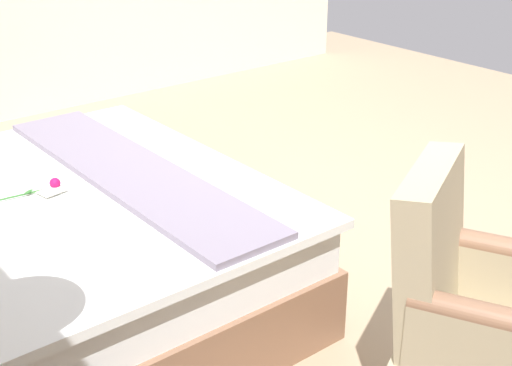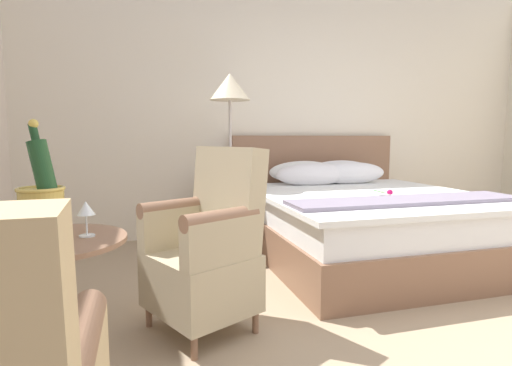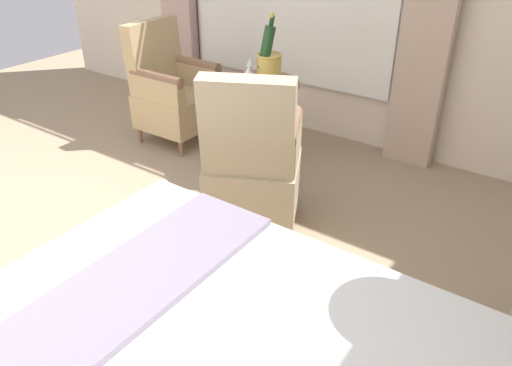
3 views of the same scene
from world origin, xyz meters
name	(u,v)px [view 3 (image 3 of 3)]	position (x,y,z in m)	size (l,w,h in m)	color
side_table_round	(258,116)	(-2.12, 0.27, 0.41)	(0.59, 0.59, 0.67)	#835D45
champagne_bucket	(269,63)	(-2.15, 0.33, 0.81)	(0.18, 0.18, 0.48)	gold
wine_glass_near_bucket	(250,62)	(-2.22, 0.12, 0.76)	(0.07, 0.07, 0.13)	white
wine_glass_near_edge	(249,72)	(-1.98, 0.28, 0.78)	(0.07, 0.07, 0.15)	white
armchair_by_window	(252,163)	(-1.42, 0.71, 0.45)	(0.70, 0.71, 1.03)	#835D45
armchair_facing_bed	(172,91)	(-2.13, -0.62, 0.42)	(0.56, 0.58, 0.97)	#835D45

